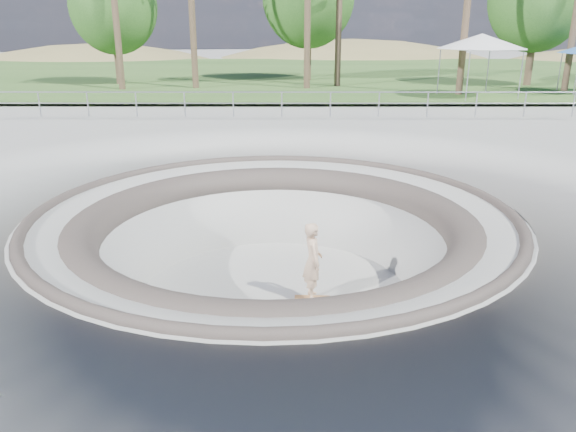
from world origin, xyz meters
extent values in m
plane|color=#969691|center=(0.00, 0.00, 0.00)|extent=(180.00, 180.00, 0.00)
torus|color=#969691|center=(0.00, 0.00, -2.00)|extent=(14.00, 14.00, 4.00)
cylinder|color=#969691|center=(0.00, 0.00, -1.95)|extent=(6.60, 6.60, 0.10)
torus|color=#443D36|center=(0.00, 0.00, -0.02)|extent=(10.24, 10.24, 0.24)
torus|color=#443D36|center=(0.00, 0.00, -0.45)|extent=(8.91, 8.91, 0.81)
cube|color=#305522|center=(0.00, 34.00, 0.22)|extent=(180.00, 36.00, 0.12)
ellipsoid|color=olive|center=(-22.00, 55.00, -6.44)|extent=(50.40, 36.00, 23.40)
ellipsoid|color=olive|center=(8.00, 60.00, -7.87)|extent=(61.60, 44.00, 28.60)
cylinder|color=gray|center=(0.00, 12.00, 1.17)|extent=(25.00, 0.05, 0.05)
cylinder|color=gray|center=(0.00, 12.00, 0.72)|extent=(25.00, 0.05, 0.05)
cube|color=#965C3C|center=(0.82, -0.39, -1.83)|extent=(0.77, 0.24, 0.02)
cylinder|color=#B0B0B5|center=(0.82, -0.39, -1.86)|extent=(0.04, 0.16, 0.03)
cylinder|color=#B0B0B5|center=(0.82, -0.39, -1.86)|extent=(0.04, 0.16, 0.03)
cylinder|color=silver|center=(0.82, -0.39, -1.87)|extent=(0.06, 0.03, 0.06)
cylinder|color=silver|center=(0.82, -0.39, -1.87)|extent=(0.06, 0.03, 0.06)
cylinder|color=silver|center=(0.82, -0.39, -1.87)|extent=(0.06, 0.03, 0.06)
cylinder|color=silver|center=(0.82, -0.39, -1.87)|extent=(0.06, 0.03, 0.06)
imported|color=tan|center=(0.82, -0.39, -0.97)|extent=(0.50, 0.68, 1.70)
cylinder|color=gray|center=(8.47, 16.56, 1.41)|extent=(0.06, 0.06, 2.27)
cylinder|color=gray|center=(11.36, 16.56, 1.41)|extent=(0.06, 0.06, 2.27)
cylinder|color=gray|center=(8.47, 19.44, 1.41)|extent=(0.06, 0.06, 2.27)
cylinder|color=gray|center=(11.36, 19.44, 1.41)|extent=(0.06, 0.06, 2.27)
cube|color=silver|center=(9.91, 18.00, 2.65)|extent=(3.74, 3.74, 0.08)
cone|color=silver|center=(9.91, 18.00, 3.01)|extent=(5.94, 5.94, 0.72)
cylinder|color=gray|center=(15.32, 20.95, 1.27)|extent=(0.06, 0.06, 1.99)
cylinder|color=brown|center=(-9.29, 21.48, 5.06)|extent=(0.36, 0.36, 9.78)
cylinder|color=brown|center=(3.19, 23.36, 4.36)|extent=(0.36, 0.36, 8.38)
cylinder|color=brown|center=(-10.29, 24.56, 2.36)|extent=(0.44, 0.44, 4.39)
ellipsoid|color=#28551D|center=(-10.29, 24.56, 4.87)|extent=(5.24, 4.76, 5.72)
cylinder|color=brown|center=(1.52, 27.31, 2.66)|extent=(0.44, 0.44, 4.98)
cylinder|color=brown|center=(14.83, 23.80, 2.56)|extent=(0.44, 0.44, 4.77)
camera|label=1|loc=(0.33, -11.32, 3.77)|focal=35.00mm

